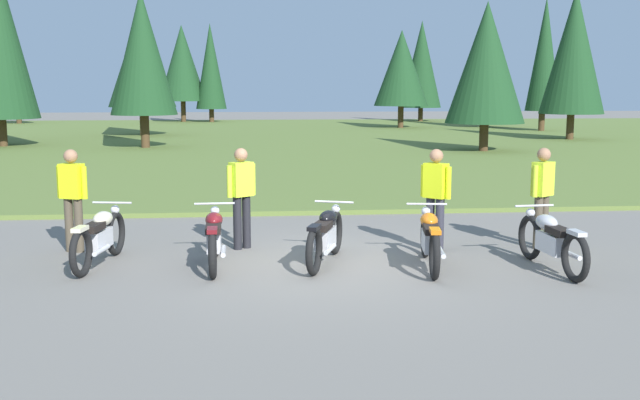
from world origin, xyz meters
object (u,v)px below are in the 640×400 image
at_px(motorcycle_silver, 551,240).
at_px(rider_in_hivis_vest, 241,192).
at_px(motorcycle_cream, 100,237).
at_px(rider_near_row_end, 72,194).
at_px(motorcycle_black, 326,235).
at_px(motorcycle_orange, 430,238).
at_px(rider_with_back_turned, 542,192).
at_px(motorcycle_maroon, 214,238).
at_px(rider_checking_bike, 436,194).

bearing_deg(motorcycle_silver, rider_in_hivis_vest, 157.47).
relative_size(motorcycle_cream, rider_in_hivis_vest, 1.25).
bearing_deg(motorcycle_cream, rider_near_row_end, 121.30).
xyz_separation_m(motorcycle_black, motorcycle_orange, (1.51, -0.37, 0.00)).
relative_size(motorcycle_black, motorcycle_silver, 0.96).
bearing_deg(motorcycle_orange, rider_near_row_end, 164.02).
height_order(rider_near_row_end, rider_with_back_turned, same).
bearing_deg(rider_in_hivis_vest, motorcycle_black, -43.14).
relative_size(motorcycle_maroon, motorcycle_silver, 1.00).
distance_m(motorcycle_cream, rider_checking_bike, 5.29).
height_order(motorcycle_cream, motorcycle_orange, same).
bearing_deg(motorcycle_maroon, rider_in_hivis_vest, 71.98).
relative_size(rider_with_back_turned, rider_checking_bike, 1.00).
bearing_deg(motorcycle_silver, motorcycle_orange, 169.79).
distance_m(motorcycle_cream, motorcycle_black, 3.39).
xyz_separation_m(motorcycle_cream, motorcycle_silver, (6.62, -0.90, 0.00)).
relative_size(motorcycle_maroon, rider_checking_bike, 1.26).
bearing_deg(rider_with_back_turned, rider_checking_bike, -177.75).
distance_m(rider_with_back_turned, rider_checking_bike, 1.81).
distance_m(rider_in_hivis_vest, rider_with_back_turned, 4.96).
bearing_deg(rider_checking_bike, motorcycle_black, -158.81).
xyz_separation_m(rider_near_row_end, rider_in_hivis_vest, (2.71, -0.01, 0.00)).
bearing_deg(motorcycle_maroon, motorcycle_cream, 171.81).
relative_size(motorcycle_maroon, rider_in_hivis_vest, 1.26).
distance_m(motorcycle_orange, rider_in_hivis_vest, 3.23).
distance_m(motorcycle_maroon, rider_near_row_end, 2.67).
bearing_deg(rider_with_back_turned, motorcycle_maroon, -171.31).
bearing_deg(rider_with_back_turned, motorcycle_silver, -106.23).
relative_size(motorcycle_cream, motorcycle_maroon, 0.99).
bearing_deg(motorcycle_silver, motorcycle_maroon, 172.41).
bearing_deg(motorcycle_silver, motorcycle_cream, 172.26).
xyz_separation_m(rider_with_back_turned, rider_checking_bike, (-1.81, -0.07, 0.00)).
xyz_separation_m(motorcycle_black, rider_near_row_end, (-3.98, 1.20, 0.51)).
relative_size(motorcycle_black, rider_checking_bike, 1.21).
bearing_deg(rider_in_hivis_vest, rider_near_row_end, 179.75).
height_order(motorcycle_black, rider_checking_bike, rider_checking_bike).
bearing_deg(motorcycle_black, rider_in_hivis_vest, 136.86).
relative_size(motorcycle_silver, rider_checking_bike, 1.26).
bearing_deg(rider_in_hivis_vest, motorcycle_maroon, -108.02).
xyz_separation_m(motorcycle_cream, motorcycle_maroon, (1.71, -0.25, 0.00)).
bearing_deg(motorcycle_cream, motorcycle_silver, -7.74).
bearing_deg(rider_checking_bike, rider_with_back_turned, 2.25).
distance_m(motorcycle_maroon, motorcycle_black, 1.67).
xyz_separation_m(motorcycle_silver, rider_in_hivis_vest, (-4.51, 1.87, 0.51)).
bearing_deg(rider_checking_bike, motorcycle_orange, -107.56).
distance_m(motorcycle_maroon, rider_checking_bike, 3.64).
distance_m(motorcycle_orange, rider_checking_bike, 1.25).
height_order(motorcycle_orange, rider_checking_bike, rider_checking_bike).
distance_m(motorcycle_cream, rider_in_hivis_vest, 2.38).
bearing_deg(motorcycle_black, motorcycle_orange, -13.67).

